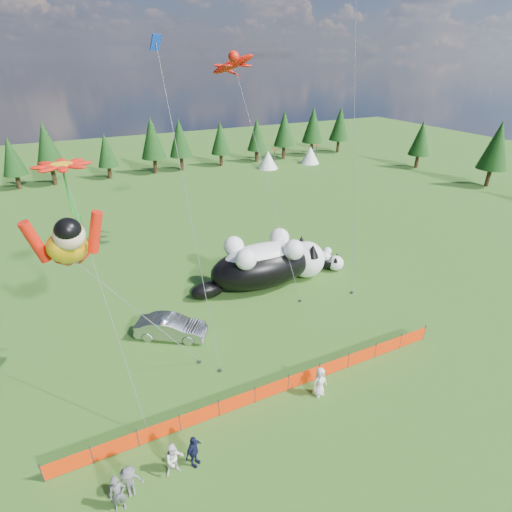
% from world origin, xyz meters
% --- Properties ---
extents(ground, '(160.00, 160.00, 0.00)m').
position_xyz_m(ground, '(0.00, 0.00, 0.00)').
color(ground, '#103309').
rests_on(ground, ground).
extents(safety_fence, '(22.06, 0.06, 1.10)m').
position_xyz_m(safety_fence, '(0.00, -3.00, 0.50)').
color(safety_fence, '#262626').
rests_on(safety_fence, ground).
extents(tree_line, '(90.00, 4.00, 8.00)m').
position_xyz_m(tree_line, '(0.00, 45.00, 4.00)').
color(tree_line, black).
rests_on(tree_line, ground).
extents(festival_tents, '(50.00, 3.20, 2.80)m').
position_xyz_m(festival_tents, '(11.00, 40.00, 1.40)').
color(festival_tents, white).
rests_on(festival_tents, ground).
extents(cat_large, '(11.22, 4.21, 4.05)m').
position_xyz_m(cat_large, '(5.21, 7.55, 1.92)').
color(cat_large, black).
rests_on(cat_large, ground).
extents(cat_small, '(4.01, 3.76, 1.77)m').
position_xyz_m(cat_small, '(10.34, 8.12, 0.84)').
color(cat_small, black).
rests_on(cat_small, ground).
extents(car, '(4.63, 3.73, 1.48)m').
position_xyz_m(car, '(-3.46, 4.30, 0.74)').
color(car, '#A3A3A7').
rests_on(car, ground).
extents(spectator_a, '(0.72, 0.52, 1.82)m').
position_xyz_m(spectator_a, '(-8.23, -5.58, 0.91)').
color(spectator_a, '#55555A').
rests_on(spectator_a, ground).
extents(spectator_b, '(0.84, 0.50, 1.71)m').
position_xyz_m(spectator_b, '(-5.81, -5.03, 0.86)').
color(spectator_b, silver).
rests_on(spectator_b, ground).
extents(spectator_c, '(1.11, 0.97, 1.69)m').
position_xyz_m(spectator_c, '(-4.94, -5.02, 0.85)').
color(spectator_c, '#131635').
rests_on(spectator_c, ground).
extents(spectator_d, '(1.07, 0.58, 1.63)m').
position_xyz_m(spectator_d, '(-7.72, -5.21, 0.81)').
color(spectator_d, '#55555A').
rests_on(spectator_d, ground).
extents(spectator_e, '(0.92, 0.65, 1.77)m').
position_xyz_m(spectator_e, '(2.35, -3.96, 0.88)').
color(spectator_e, silver).
rests_on(spectator_e, ground).
extents(superhero_kite, '(8.20, 5.59, 11.85)m').
position_xyz_m(superhero_kite, '(-8.11, 0.76, 8.94)').
color(superhero_kite, '#FFB60D').
rests_on(superhero_kite, ground).
extents(gecko_kite, '(5.39, 13.04, 18.57)m').
position_xyz_m(gecko_kite, '(5.47, 14.28, 15.73)').
color(gecko_kite, red).
rests_on(gecko_kite, ground).
extents(flower_kite, '(3.29, 7.66, 13.20)m').
position_xyz_m(flower_kite, '(-7.69, 3.28, 11.71)').
color(flower_kite, red).
rests_on(flower_kite, ground).
extents(diamond_kite_a, '(1.28, 5.24, 17.84)m').
position_xyz_m(diamond_kite_a, '(-2.45, 4.55, 15.97)').
color(diamond_kite_a, '#0B31AD').
rests_on(diamond_kite_a, ground).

